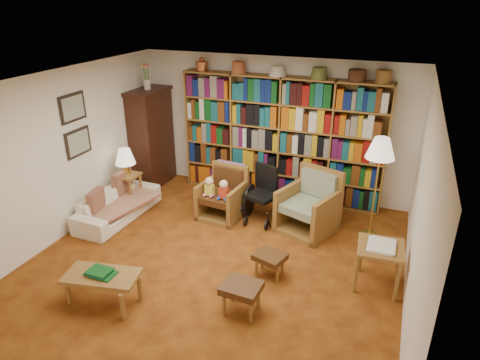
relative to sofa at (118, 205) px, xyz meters
The scene contains 23 objects.
floor 2.13m from the sofa, 14.08° to the right, with size 5.00×5.00×0.00m, color #995217.
ceiling 3.10m from the sofa, 14.08° to the right, with size 5.00×5.00×0.00m, color silver.
wall_back 3.03m from the sofa, 44.09° to the left, with size 5.00×5.00×0.00m, color white.
wall_front 3.78m from the sofa, 55.78° to the right, with size 5.00×5.00×0.00m, color white.
wall_left 1.22m from the sofa, 131.20° to the right, with size 5.00×5.00×0.00m, color white.
wall_right 4.69m from the sofa, ahead, with size 5.00×5.00×0.00m, color white.
bookshelf 3.04m from the sofa, 38.89° to the left, with size 3.60×0.30×2.42m.
curio_cabinet 1.66m from the sofa, 97.86° to the left, with size 0.50×0.95×2.40m.
framed_pictures 1.47m from the sofa, 153.44° to the right, with size 0.03×0.52×0.97m.
sofa is the anchor object (origin of this frame).
sofa_throw 0.08m from the sofa, ahead, with size 0.69×1.28×0.04m, color beige.
cushion_left 0.43m from the sofa, 110.38° to the left, with size 0.13×0.42×0.42m, color maroon.
cushion_right 0.43m from the sofa, 110.38° to the right, with size 0.12×0.37×0.37m, color maroon.
side_table_lamp 0.51m from the sofa, 102.11° to the left, with size 0.38×0.38×0.59m.
table_lamp 0.82m from the sofa, 102.11° to the left, with size 0.34×0.34×0.47m.
armchair_leather 1.78m from the sofa, 25.28° to the left, with size 0.74×0.78×0.86m.
armchair_sage 3.16m from the sofa, 15.60° to the left, with size 1.04×1.04×0.97m.
wheelchair 2.43m from the sofa, 21.39° to the left, with size 0.58×0.73×0.91m.
floor_lamp 4.26m from the sofa, 13.39° to the left, with size 0.42×0.42×1.60m.
side_table_papers 4.22m from the sofa, ahead, with size 0.61×0.61×0.62m.
footstool_a 2.91m from the sofa, 12.07° to the right, with size 0.47×0.43×0.33m.
footstool_b 3.09m from the sofa, 26.91° to the right, with size 0.46×0.40×0.38m.
coffee_table 2.17m from the sofa, 58.55° to the right, with size 0.95×0.61×0.46m.
Camera 1 is at (2.15, -4.66, 3.50)m, focal length 32.00 mm.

